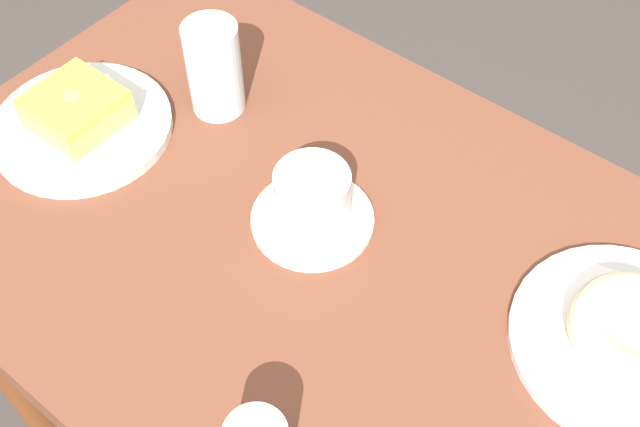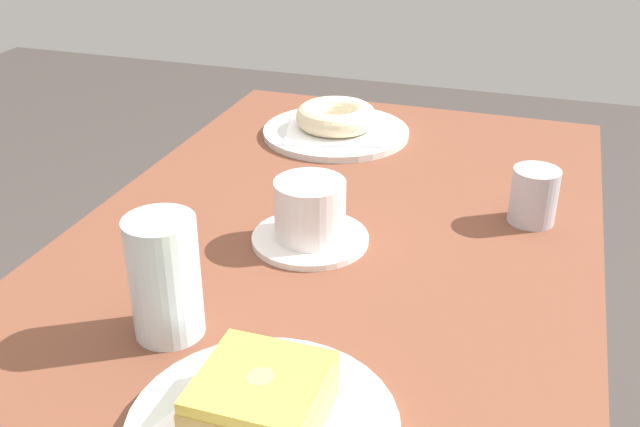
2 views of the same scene
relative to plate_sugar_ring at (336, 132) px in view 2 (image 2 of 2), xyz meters
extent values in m
cube|color=brown|center=(-0.30, -0.09, -0.03)|extent=(0.96, 0.61, 0.05)
cylinder|color=brown|center=(0.09, -0.34, -0.41)|extent=(0.07, 0.07, 0.70)
cylinder|color=brown|center=(0.09, 0.16, -0.41)|extent=(0.07, 0.07, 0.70)
cylinder|color=silver|center=(0.00, 0.00, 0.00)|extent=(0.23, 0.23, 0.01)
cube|color=white|center=(0.00, 0.00, 0.01)|extent=(0.18, 0.18, 0.00)
torus|color=beige|center=(0.00, 0.00, 0.03)|extent=(0.13, 0.13, 0.04)
cube|color=white|center=(-0.64, -0.14, 0.01)|extent=(0.16, 0.16, 0.00)
cube|color=tan|center=(-0.64, -0.14, 0.03)|extent=(0.10, 0.10, 0.03)
cube|color=yellow|center=(-0.64, -0.14, 0.05)|extent=(0.09, 0.09, 0.01)
cylinder|color=tan|center=(-0.64, -0.14, 0.05)|extent=(0.02, 0.02, 0.00)
cylinder|color=silver|center=(-0.54, 0.00, 0.05)|extent=(0.07, 0.07, 0.12)
cylinder|color=silver|center=(-0.34, -0.07, 0.00)|extent=(0.14, 0.14, 0.01)
cylinder|color=silver|center=(-0.34, -0.07, 0.04)|extent=(0.08, 0.08, 0.07)
cylinder|color=black|center=(-0.34, -0.07, 0.07)|extent=(0.07, 0.07, 0.00)
cylinder|color=#B8B4BD|center=(-0.20, -0.31, 0.03)|extent=(0.06, 0.06, 0.07)
camera|label=1|loc=(-0.01, -0.47, 0.68)|focal=43.84mm
camera|label=2|loc=(-1.04, -0.31, 0.41)|focal=41.20mm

